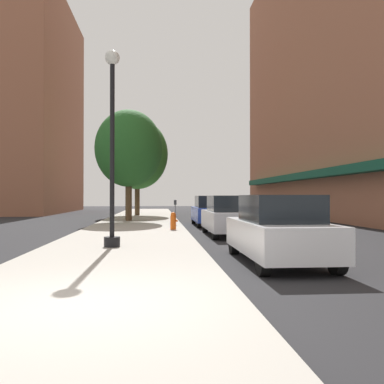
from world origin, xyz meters
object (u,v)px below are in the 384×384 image
tree_near (129,149)px  car_silver (228,216)px  fire_hydrant (173,221)px  car_blue (210,211)px  lamppost (112,144)px  tree_mid (137,154)px  car_white (278,230)px  parking_meter_near (175,209)px

tree_near → car_silver: size_ratio=1.60×
fire_hydrant → tree_near: bearing=109.5°
tree_near → car_blue: size_ratio=1.60×
lamppost → car_blue: bearing=67.1°
tree_mid → car_blue: bearing=-67.5°
lamppost → car_silver: lamppost is taller
car_silver → car_blue: size_ratio=1.00×
tree_near → tree_mid: 7.80m
car_white → car_blue: size_ratio=1.00×
lamppost → tree_near: 13.38m
tree_mid → car_white: bearing=-79.2°
fire_hydrant → tree_near: tree_near is taller
tree_near → car_white: 17.08m
car_white → tree_mid: bearing=100.3°
parking_meter_near → car_silver: 6.01m
tree_near → lamppost: bearing=-88.2°
fire_hydrant → parking_meter_near: bearing=86.1°
fire_hydrant → tree_mid: (-2.34, 14.81, 4.52)m
tree_near → tree_mid: tree_mid is taller
lamppost → parking_meter_near: bearing=76.9°
fire_hydrant → parking_meter_near: 3.77m
lamppost → car_white: (4.28, -2.67, -2.39)m
parking_meter_near → tree_near: 5.63m
tree_mid → tree_near: bearing=-91.2°
parking_meter_near → car_white: size_ratio=0.30×
tree_mid → car_silver: 17.87m
car_silver → car_blue: bearing=91.9°
fire_hydrant → tree_mid: tree_mid is taller
fire_hydrant → parking_meter_near: size_ratio=0.60×
tree_mid → car_silver: bearing=-74.8°
tree_near → car_silver: 10.81m
lamppost → car_blue: (4.28, 10.15, -2.39)m
tree_mid → car_silver: size_ratio=1.81×
car_silver → tree_near: bearing=119.6°
fire_hydrant → tree_mid: bearing=99.0°
parking_meter_near → car_blue: bearing=3.9°
fire_hydrant → car_blue: car_blue is taller
car_white → car_blue: same height
fire_hydrant → car_white: bearing=-76.2°
parking_meter_near → tree_mid: 12.09m
tree_near → car_white: size_ratio=1.60×
tree_near → car_white: bearing=-73.6°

